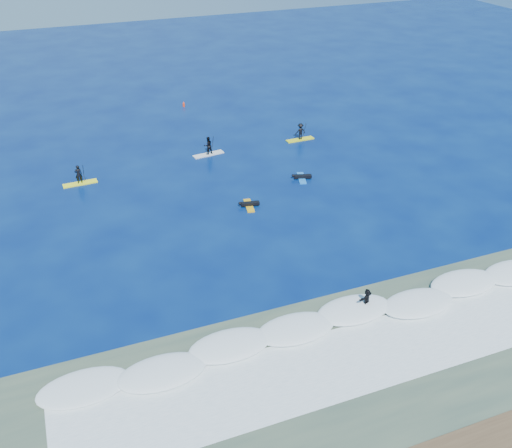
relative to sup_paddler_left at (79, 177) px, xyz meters
name	(u,v)px	position (x,y,z in m)	size (l,w,h in m)	color
ground	(276,237)	(12.47, -14.16, -0.64)	(160.00, 160.00, 0.00)	#04154E
shallow_water	(378,366)	(12.47, -28.16, -0.63)	(90.00, 13.00, 0.01)	#364A3D
breaking_wave	(342,321)	(12.47, -24.16, -0.64)	(40.00, 6.00, 0.30)	white
whitewater	(368,354)	(12.47, -27.16, -0.64)	(34.00, 5.00, 0.02)	silver
sup_paddler_left	(79,177)	(0.00, 0.00, 0.00)	(2.93, 0.87, 2.03)	#FAFF1B
sup_paddler_center	(208,147)	(12.19, 1.86, 0.16)	(3.09, 1.14, 2.12)	silver
sup_paddler_right	(300,133)	(21.95, 2.00, 0.16)	(2.92, 0.82, 2.04)	yellow
prone_paddler_near	(249,204)	(12.25, -9.02, -0.48)	(1.73, 2.24, 0.45)	gold
prone_paddler_far	(302,177)	(18.34, -6.06, -0.48)	(1.76, 2.31, 0.47)	blue
wave_surfer	(367,299)	(14.31, -23.73, 0.14)	(1.92, 1.21, 1.35)	silver
marker_buoy	(184,104)	(13.59, 16.02, -0.36)	(0.26, 0.26, 0.63)	red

